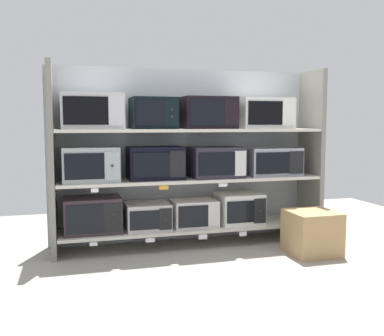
{
  "coord_description": "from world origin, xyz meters",
  "views": [
    {
      "loc": [
        -1.2,
        -4.27,
        1.23
      ],
      "look_at": [
        0.0,
        0.0,
        0.79
      ],
      "focal_mm": 41.31,
      "sensor_mm": 36.0,
      "label": 1
    }
  ],
  "objects_px": {
    "microwave_1": "(147,216)",
    "microwave_9": "(153,113)",
    "microwave_2": "(194,213)",
    "microwave_10": "(208,113)",
    "microwave_11": "(264,113)",
    "microwave_0": "(93,215)",
    "microwave_4": "(91,164)",
    "microwave_7": "(272,162)",
    "microwave_5": "(155,163)",
    "microwave_8": "(92,111)",
    "microwave_6": "(215,162)",
    "shipping_carton": "(312,233)",
    "microwave_3": "(239,208)"
  },
  "relations": [
    {
      "from": "microwave_3",
      "to": "shipping_carton",
      "type": "relative_size",
      "value": 1.02
    },
    {
      "from": "microwave_0",
      "to": "microwave_3",
      "type": "distance_m",
      "value": 1.5
    },
    {
      "from": "microwave_9",
      "to": "microwave_6",
      "type": "bearing_deg",
      "value": 0.02
    },
    {
      "from": "microwave_5",
      "to": "microwave_9",
      "type": "relative_size",
      "value": 1.25
    },
    {
      "from": "microwave_9",
      "to": "microwave_5",
      "type": "bearing_deg",
      "value": 1.09
    },
    {
      "from": "microwave_2",
      "to": "microwave_10",
      "type": "xyz_separation_m",
      "value": [
        0.14,
        0.0,
        1.02
      ]
    },
    {
      "from": "microwave_6",
      "to": "shipping_carton",
      "type": "relative_size",
      "value": 1.2
    },
    {
      "from": "microwave_6",
      "to": "microwave_11",
      "type": "relative_size",
      "value": 0.95
    },
    {
      "from": "microwave_1",
      "to": "microwave_10",
      "type": "distance_m",
      "value": 1.2
    },
    {
      "from": "microwave_9",
      "to": "microwave_7",
      "type": "bearing_deg",
      "value": 0.01
    },
    {
      "from": "microwave_5",
      "to": "microwave_8",
      "type": "height_order",
      "value": "microwave_8"
    },
    {
      "from": "microwave_3",
      "to": "microwave_5",
      "type": "height_order",
      "value": "microwave_5"
    },
    {
      "from": "microwave_2",
      "to": "microwave_3",
      "type": "bearing_deg",
      "value": 0.05
    },
    {
      "from": "microwave_7",
      "to": "microwave_9",
      "type": "distance_m",
      "value": 1.38
    },
    {
      "from": "microwave_2",
      "to": "microwave_4",
      "type": "distance_m",
      "value": 1.15
    },
    {
      "from": "microwave_6",
      "to": "shipping_carton",
      "type": "bearing_deg",
      "value": -40.02
    },
    {
      "from": "microwave_6",
      "to": "microwave_7",
      "type": "bearing_deg",
      "value": -0.01
    },
    {
      "from": "microwave_9",
      "to": "microwave_3",
      "type": "bearing_deg",
      "value": 0.02
    },
    {
      "from": "microwave_9",
      "to": "shipping_carton",
      "type": "distance_m",
      "value": 1.9
    },
    {
      "from": "microwave_0",
      "to": "microwave_10",
      "type": "bearing_deg",
      "value": 0.0
    },
    {
      "from": "microwave_4",
      "to": "microwave_9",
      "type": "distance_m",
      "value": 0.77
    },
    {
      "from": "microwave_0",
      "to": "microwave_2",
      "type": "relative_size",
      "value": 1.2
    },
    {
      "from": "microwave_7",
      "to": "microwave_9",
      "type": "relative_size",
      "value": 1.32
    },
    {
      "from": "microwave_4",
      "to": "microwave_7",
      "type": "relative_size",
      "value": 0.92
    },
    {
      "from": "microwave_10",
      "to": "microwave_6",
      "type": "bearing_deg",
      "value": 0.16
    },
    {
      "from": "microwave_9",
      "to": "microwave_8",
      "type": "bearing_deg",
      "value": 179.98
    },
    {
      "from": "microwave_8",
      "to": "microwave_4",
      "type": "bearing_deg",
      "value": 179.76
    },
    {
      "from": "microwave_7",
      "to": "microwave_8",
      "type": "bearing_deg",
      "value": -180.0
    },
    {
      "from": "microwave_11",
      "to": "microwave_1",
      "type": "bearing_deg",
      "value": 179.99
    },
    {
      "from": "microwave_0",
      "to": "microwave_5",
      "type": "relative_size",
      "value": 1.0
    },
    {
      "from": "microwave_7",
      "to": "microwave_3",
      "type": "bearing_deg",
      "value": 179.97
    },
    {
      "from": "microwave_3",
      "to": "microwave_8",
      "type": "distance_m",
      "value": 1.79
    },
    {
      "from": "microwave_11",
      "to": "shipping_carton",
      "type": "bearing_deg",
      "value": -70.63
    },
    {
      "from": "microwave_1",
      "to": "microwave_8",
      "type": "distance_m",
      "value": 1.15
    },
    {
      "from": "microwave_4",
      "to": "shipping_carton",
      "type": "height_order",
      "value": "microwave_4"
    },
    {
      "from": "microwave_0",
      "to": "shipping_carton",
      "type": "distance_m",
      "value": 2.1
    },
    {
      "from": "microwave_2",
      "to": "shipping_carton",
      "type": "height_order",
      "value": "microwave_2"
    },
    {
      "from": "microwave_1",
      "to": "microwave_9",
      "type": "xyz_separation_m",
      "value": [
        0.07,
        -0.0,
        1.01
      ]
    },
    {
      "from": "microwave_6",
      "to": "microwave_4",
      "type": "bearing_deg",
      "value": 180.0
    },
    {
      "from": "microwave_4",
      "to": "shipping_carton",
      "type": "relative_size",
      "value": 1.19
    },
    {
      "from": "microwave_1",
      "to": "microwave_7",
      "type": "distance_m",
      "value": 1.44
    },
    {
      "from": "microwave_4",
      "to": "shipping_carton",
      "type": "xyz_separation_m",
      "value": [
        2.0,
        -0.63,
        -0.65
      ]
    },
    {
      "from": "microwave_2",
      "to": "shipping_carton",
      "type": "relative_size",
      "value": 1.03
    },
    {
      "from": "microwave_4",
      "to": "microwave_6",
      "type": "relative_size",
      "value": 0.99
    },
    {
      "from": "microwave_11",
      "to": "microwave_0",
      "type": "bearing_deg",
      "value": -179.99
    },
    {
      "from": "microwave_8",
      "to": "microwave_7",
      "type": "bearing_deg",
      "value": 0.0
    },
    {
      "from": "microwave_6",
      "to": "microwave_7",
      "type": "distance_m",
      "value": 0.64
    },
    {
      "from": "shipping_carton",
      "to": "microwave_10",
      "type": "bearing_deg",
      "value": 143.03
    },
    {
      "from": "microwave_10",
      "to": "microwave_7",
      "type": "bearing_deg",
      "value": 0.01
    },
    {
      "from": "microwave_11",
      "to": "shipping_carton",
      "type": "relative_size",
      "value": 1.26
    }
  ]
}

